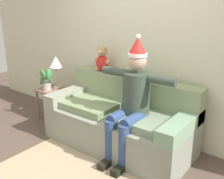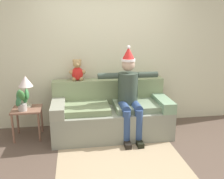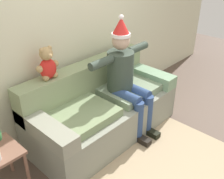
{
  "view_description": "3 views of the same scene",
  "coord_description": "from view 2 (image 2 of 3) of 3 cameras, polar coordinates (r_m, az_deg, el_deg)",
  "views": [
    {
      "loc": [
        1.94,
        -1.7,
        1.9
      ],
      "look_at": [
        0.0,
        0.82,
        0.86
      ],
      "focal_mm": 42.79,
      "sensor_mm": 36.0,
      "label": 1
    },
    {
      "loc": [
        -0.62,
        -3.14,
        1.95
      ],
      "look_at": [
        0.0,
        0.9,
        0.83
      ],
      "focal_mm": 40.86,
      "sensor_mm": 36.0,
      "label": 2
    },
    {
      "loc": [
        -2.05,
        -1.09,
        2.29
      ],
      "look_at": [
        -0.01,
        0.82,
        0.73
      ],
      "focal_mm": 42.73,
      "sensor_mm": 36.0,
      "label": 3
    }
  ],
  "objects": [
    {
      "name": "table_lamp",
      "position": [
        4.47,
        -18.79,
        1.44
      ],
      "size": [
        0.24,
        0.24,
        0.54
      ],
      "color": "#B8B19C",
      "rests_on": "side_table"
    },
    {
      "name": "side_table",
      "position": [
        4.53,
        -18.46,
        -5.13
      ],
      "size": [
        0.47,
        0.44,
        0.52
      ],
      "color": "#895F4B",
      "rests_on": "ground_plane"
    },
    {
      "name": "person_seated",
      "position": [
        4.25,
        3.83,
        -0.52
      ],
      "size": [
        1.02,
        0.77,
        1.55
      ],
      "color": "#364439",
      "rests_on": "ground_plane"
    },
    {
      "name": "ground_plane",
      "position": [
        3.75,
        2.12,
        -16.09
      ],
      "size": [
        10.0,
        10.0,
        0.0
      ],
      "primitive_type": "plane",
      "color": "brown"
    },
    {
      "name": "area_rug",
      "position": [
        3.71,
        2.25,
        -16.36
      ],
      "size": [
        1.81,
        1.2,
        0.01
      ],
      "primitive_type": "cube",
      "color": "tan",
      "rests_on": "ground_plane"
    },
    {
      "name": "potted_plant",
      "position": [
        4.36,
        -19.44,
        -2.2
      ],
      "size": [
        0.25,
        0.24,
        0.38
      ],
      "color": "#AFA8A2",
      "rests_on": "side_table"
    },
    {
      "name": "teddy_bear",
      "position": [
        4.52,
        -7.76,
        4.14
      ],
      "size": [
        0.29,
        0.17,
        0.38
      ],
      "color": "red",
      "rests_on": "couch"
    },
    {
      "name": "back_wall",
      "position": [
        4.77,
        -1.25,
        8.07
      ],
      "size": [
        7.0,
        0.1,
        2.7
      ],
      "primitive_type": "cube",
      "color": "beige",
      "rests_on": "ground_plane"
    },
    {
      "name": "couch",
      "position": [
        4.49,
        -0.28,
        -5.47
      ],
      "size": [
        2.0,
        0.91,
        0.92
      ],
      "color": "gray",
      "rests_on": "ground_plane"
    }
  ]
}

